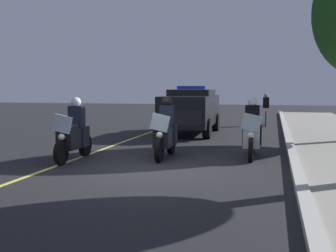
% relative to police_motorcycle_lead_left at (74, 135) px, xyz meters
% --- Properties ---
extents(ground_plane, '(80.00, 80.00, 0.00)m').
position_rel_police_motorcycle_lead_left_xyz_m(ground_plane, '(0.68, 2.39, -0.70)').
color(ground_plane, black).
extents(curb_strip, '(48.00, 0.24, 0.15)m').
position_rel_police_motorcycle_lead_left_xyz_m(curb_strip, '(0.68, 5.82, -0.62)').
color(curb_strip, '#B7B5AD').
rests_on(curb_strip, ground).
extents(lane_stripe_center, '(48.00, 0.12, 0.01)m').
position_rel_police_motorcycle_lead_left_xyz_m(lane_stripe_center, '(0.68, -0.03, -0.70)').
color(lane_stripe_center, '#E0D14C').
rests_on(lane_stripe_center, ground).
extents(police_motorcycle_lead_left, '(2.14, 0.57, 1.72)m').
position_rel_police_motorcycle_lead_left_xyz_m(police_motorcycle_lead_left, '(0.00, 0.00, 0.00)').
color(police_motorcycle_lead_left, black).
rests_on(police_motorcycle_lead_left, ground).
extents(police_motorcycle_lead_right, '(2.14, 0.57, 1.72)m').
position_rel_police_motorcycle_lead_left_xyz_m(police_motorcycle_lead_right, '(-1.02, 2.33, 0.00)').
color(police_motorcycle_lead_right, black).
rests_on(police_motorcycle_lead_right, ground).
extents(police_motorcycle_trailing, '(2.14, 0.57, 1.72)m').
position_rel_police_motorcycle_lead_left_xyz_m(police_motorcycle_trailing, '(-1.60, 4.69, 0.00)').
color(police_motorcycle_trailing, black).
rests_on(police_motorcycle_trailing, ground).
extents(police_suv, '(4.95, 2.17, 2.05)m').
position_rel_police_motorcycle_lead_left_xyz_m(police_suv, '(-7.24, 1.85, 0.37)').
color(police_suv, black).
rests_on(police_suv, ground).
extents(cyclist_background, '(1.76, 0.33, 1.69)m').
position_rel_police_motorcycle_lead_left_xyz_m(cyclist_background, '(-12.11, 4.89, 0.14)').
color(cyclist_background, black).
rests_on(cyclist_background, ground).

